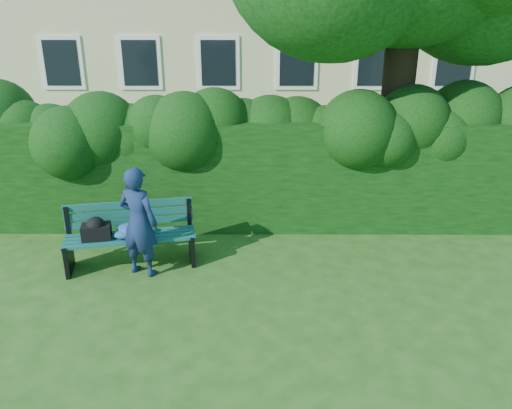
{
  "coord_description": "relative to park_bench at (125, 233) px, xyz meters",
  "views": [
    {
      "loc": [
        0.03,
        -5.8,
        3.4
      ],
      "look_at": [
        0.0,
        0.6,
        0.95
      ],
      "focal_mm": 35.0,
      "sensor_mm": 36.0,
      "label": 1
    }
  ],
  "objects": [
    {
      "name": "ground",
      "position": [
        1.85,
        -0.63,
        -0.5
      ],
      "size": [
        80.0,
        80.0,
        0.0
      ],
      "primitive_type": "plane",
      "color": "#255418",
      "rests_on": "ground"
    },
    {
      "name": "man_reading",
      "position": [
        0.27,
        -0.24,
        0.28
      ],
      "size": [
        0.66,
        0.55,
        1.54
      ],
      "primitive_type": "imported",
      "rotation": [
        0.0,
        0.0,
        2.77
      ],
      "color": "navy",
      "rests_on": "ground"
    },
    {
      "name": "park_bench",
      "position": [
        0.0,
        0.0,
        0.0
      ],
      "size": [
        1.88,
        0.91,
        0.89
      ],
      "rotation": [
        0.0,
        0.0,
        0.2
      ],
      "color": "#0D413E",
      "rests_on": "ground"
    },
    {
      "name": "hedge",
      "position": [
        1.85,
        1.57,
        0.4
      ],
      "size": [
        10.0,
        1.0,
        1.8
      ],
      "color": "black",
      "rests_on": "ground"
    }
  ]
}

